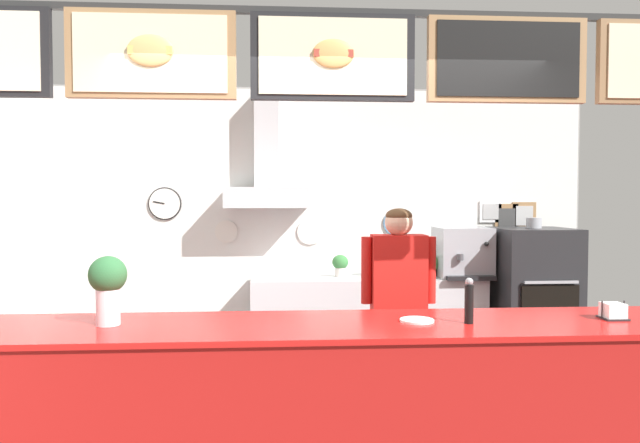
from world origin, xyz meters
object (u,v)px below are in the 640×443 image
object	(u,v)px
potted_thyme	(429,265)
napkin_holder	(613,312)
condiment_plate	(417,320)
pepper_grinder	(469,301)
potted_basil	(340,264)
pizza_oven	(533,302)
basil_vase	(108,286)
shop_worker	(398,306)
espresso_machine	(462,252)
potted_sage	(380,263)

from	to	relation	value
potted_thyme	napkin_holder	distance (m)	2.53
condiment_plate	pepper_grinder	size ratio (longest dim) A/B	0.76
potted_basil	pepper_grinder	world-z (taller)	pepper_grinder
pizza_oven	potted_basil	world-z (taller)	pizza_oven
potted_basil	basil_vase	bearing A→B (deg)	-120.50
condiment_plate	napkin_holder	xyz separation A→B (m)	(1.08, -0.01, 0.03)
shop_worker	condiment_plate	bearing A→B (deg)	84.60
potted_basil	basil_vase	distance (m)	2.90
pizza_oven	pepper_grinder	size ratio (longest dim) A/B	6.25
shop_worker	potted_thyme	distance (m)	1.40
espresso_machine	pepper_grinder	distance (m)	2.64
pizza_oven	potted_thyme	size ratio (longest dim) A/B	6.94
napkin_holder	condiment_plate	bearing A→B (deg)	179.50
espresso_machine	napkin_holder	size ratio (longest dim) A/B	4.10
potted_sage	pizza_oven	bearing A→B (deg)	-9.12
potted_thyme	basil_vase	xyz separation A→B (m)	(-2.34, -2.47, 0.19)
pizza_oven	napkin_holder	bearing A→B (deg)	-104.23
pizza_oven	shop_worker	size ratio (longest dim) A/B	0.93
shop_worker	pepper_grinder	distance (m)	1.32
potted_sage	condiment_plate	world-z (taller)	potted_sage
pizza_oven	condiment_plate	bearing A→B (deg)	-126.06
pepper_grinder	pizza_oven	bearing A→B (deg)	59.17
shop_worker	potted_sage	size ratio (longest dim) A/B	6.60
potted_sage	basil_vase	world-z (taller)	basil_vase
espresso_machine	potted_sage	xyz separation A→B (m)	(-0.80, 0.06, -0.10)
potted_basil	basil_vase	xyz separation A→B (m)	(-1.47, -2.49, 0.18)
potted_thyme	basil_vase	bearing A→B (deg)	-133.41
potted_sage	potted_thyme	bearing A→B (deg)	-3.23
potted_sage	pepper_grinder	size ratio (longest dim) A/B	1.01
espresso_machine	condiment_plate	world-z (taller)	espresso_machine
espresso_machine	potted_basil	bearing A→B (deg)	177.67
potted_basil	napkin_holder	world-z (taller)	potted_basil
pizza_oven	condiment_plate	size ratio (longest dim) A/B	8.22
pepper_grinder	basil_vase	world-z (taller)	basil_vase
basil_vase	potted_thyme	bearing A→B (deg)	46.59
shop_worker	basil_vase	world-z (taller)	shop_worker
basil_vase	potted_sage	bearing A→B (deg)	53.33
shop_worker	potted_basil	bearing A→B (deg)	-74.97
pizza_oven	basil_vase	xyz separation A→B (m)	(-3.30, -2.27, 0.53)
napkin_holder	pepper_grinder	xyz separation A→B (m)	(-0.82, -0.05, 0.08)
pizza_oven	shop_worker	distance (m)	1.86
pizza_oven	napkin_holder	xyz separation A→B (m)	(-0.58, -2.30, 0.36)
potted_thyme	basil_vase	world-z (taller)	basil_vase
potted_thyme	pizza_oven	bearing A→B (deg)	-12.00
shop_worker	potted_thyme	xyz separation A→B (m)	(0.56, 1.27, 0.16)
espresso_machine	pepper_grinder	xyz separation A→B (m)	(-0.77, -2.53, -0.02)
pizza_oven	potted_basil	xyz separation A→B (m)	(-1.83, 0.22, 0.34)
potted_thyme	condiment_plate	size ratio (longest dim) A/B	1.19
espresso_machine	napkin_holder	bearing A→B (deg)	-88.82
espresso_machine	potted_sage	bearing A→B (deg)	175.95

